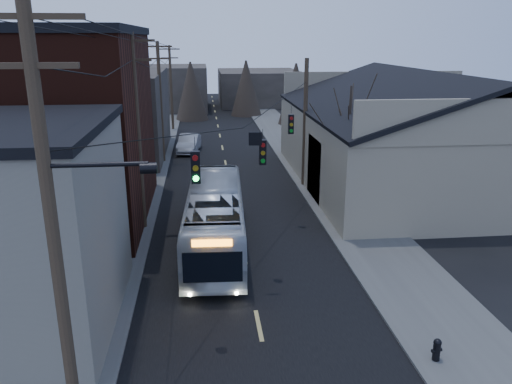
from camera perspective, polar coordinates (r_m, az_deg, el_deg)
The scene contains 13 objects.
road_surface at distance 38.59m, azimuth -3.36°, elevation 2.60°, with size 9.00×110.00×0.02m, color black.
sidewalk_left at distance 38.83m, azimuth -12.99°, elevation 2.35°, with size 4.00×110.00×0.12m, color #474744.
sidewalk_right at distance 39.41m, azimuth 6.13°, elevation 2.91°, with size 4.00×110.00×0.12m, color #474744.
building_brick at distance 28.92m, azimuth -22.79°, elevation 6.48°, with size 10.00×12.00×10.00m, color black.
building_left_far at distance 44.44m, azimuth -16.31°, elevation 8.47°, with size 9.00×14.00×7.00m, color #302C27.
warehouse at distance 36.20m, azimuth 18.10°, elevation 5.16°, with size 16.16×20.60×7.73m.
building_far_left at distance 72.75m, azimuth -9.67°, elevation 11.65°, with size 10.00×12.00×6.00m, color #302C27.
building_far_right at distance 78.14m, azimuth 0.32°, elevation 11.89°, with size 12.00×14.00×5.00m, color #302C27.
bare_tree at distance 29.17m, azimuth 10.45°, elevation 4.81°, with size 0.40×0.40×7.20m, color black.
utility_lines at distance 31.84m, azimuth -8.63°, elevation 8.40°, with size 11.24×45.28×10.50m.
bus at distance 23.78m, azimuth -4.69°, elevation -2.99°, with size 2.57×10.99×3.06m, color silver.
parked_car at distance 44.83m, azimuth -7.66°, elevation 5.54°, with size 1.66×4.75×1.56m, color #9D9FA4.
fire_hydrant at distance 17.11m, azimuth 19.97°, elevation -16.48°, with size 0.36×0.25×0.74m.
Camera 1 is at (-1.74, -7.31, 9.71)m, focal length 35.00 mm.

